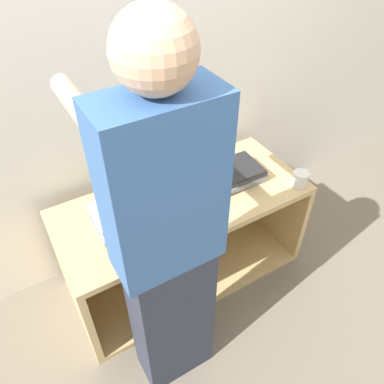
{
  "coord_description": "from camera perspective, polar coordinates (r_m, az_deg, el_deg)",
  "views": [
    {
      "loc": [
        -0.72,
        -1.01,
        1.98
      ],
      "look_at": [
        0.0,
        0.21,
        0.74
      ],
      "focal_mm": 35.0,
      "sensor_mm": 36.0,
      "label": 1
    }
  ],
  "objects": [
    {
      "name": "inventory_tag",
      "position": [
        1.81,
        -9.62,
        -3.01
      ],
      "size": [
        0.06,
        0.02,
        0.01
      ],
      "color": "red",
      "rests_on": "laptop_stack_left"
    },
    {
      "name": "wall_back",
      "position": [
        2.02,
        -7.63,
        18.16
      ],
      "size": [
        8.0,
        0.05,
        2.4
      ],
      "color": "silver",
      "rests_on": "ground_plane"
    },
    {
      "name": "cart",
      "position": [
        2.28,
        -2.03,
        -5.91
      ],
      "size": [
        1.38,
        0.6,
        0.62
      ],
      "color": "tan",
      "rests_on": "ground_plane"
    },
    {
      "name": "ground_plane",
      "position": [
        2.33,
        2.77,
        -16.84
      ],
      "size": [
        12.0,
        12.0,
        0.0
      ],
      "primitive_type": "plane",
      "color": "#756B5B"
    },
    {
      "name": "mug",
      "position": [
        2.17,
        16.13,
        1.91
      ],
      "size": [
        0.09,
        0.09,
        0.09
      ],
      "color": "white",
      "rests_on": "cart"
    },
    {
      "name": "laptop_stack_right",
      "position": [
        2.13,
        6.49,
        2.87
      ],
      "size": [
        0.32,
        0.24,
        0.09
      ],
      "color": "gray",
      "rests_on": "cart"
    },
    {
      "name": "person",
      "position": [
        1.43,
        -3.89,
        -8.57
      ],
      "size": [
        0.4,
        0.53,
        1.75
      ],
      "color": "#2D3342",
      "rests_on": "ground_plane"
    },
    {
      "name": "laptop_open",
      "position": [
        2.03,
        -2.11,
        0.74
      ],
      "size": [
        0.3,
        0.33,
        0.21
      ],
      "color": "#333338",
      "rests_on": "cart"
    },
    {
      "name": "laptop_stack_left",
      "position": [
        1.89,
        -10.15,
        -3.27
      ],
      "size": [
        0.32,
        0.24,
        0.11
      ],
      "color": "gray",
      "rests_on": "cart"
    }
  ]
}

